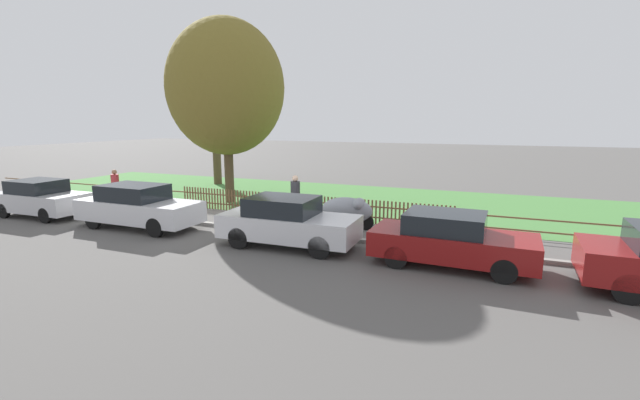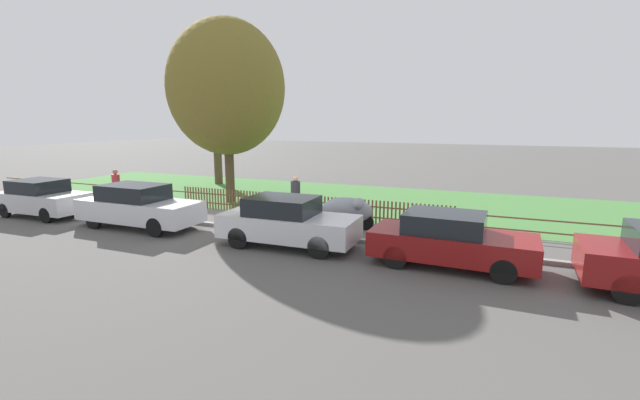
# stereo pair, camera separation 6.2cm
# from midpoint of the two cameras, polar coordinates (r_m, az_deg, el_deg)

# --- Properties ---
(ground_plane) EXTENTS (120.00, 120.00, 0.00)m
(ground_plane) POSITION_cam_midpoint_polar(r_m,az_deg,el_deg) (14.68, -6.52, -4.43)
(ground_plane) COLOR #565451
(kerb_stone) EXTENTS (36.18, 0.20, 0.12)m
(kerb_stone) POSITION_cam_midpoint_polar(r_m,az_deg,el_deg) (14.74, -6.33, -4.11)
(kerb_stone) COLOR gray
(kerb_stone) RESTS_ON ground
(grass_strip) EXTENTS (36.18, 8.92, 0.01)m
(grass_strip) POSITION_cam_midpoint_polar(r_m,az_deg,el_deg) (20.97, 2.91, 0.19)
(grass_strip) COLOR #477F3D
(grass_strip) RESTS_ON ground
(park_fence) EXTENTS (36.18, 0.05, 0.91)m
(park_fence) POSITION_cam_midpoint_polar(r_m,az_deg,el_deg) (16.85, -2.21, -0.83)
(park_fence) COLOR brown
(park_fence) RESTS_ON ground
(parked_car_silver_hatchback) EXTENTS (3.77, 1.73, 1.47)m
(parked_car_silver_hatchback) POSITION_cam_midpoint_polar(r_m,az_deg,el_deg) (20.28, -33.02, 0.21)
(parked_car_silver_hatchback) COLOR #BCBCC1
(parked_car_silver_hatchback) RESTS_ON ground
(parked_car_black_saloon) EXTENTS (4.55, 1.70, 1.55)m
(parked_car_black_saloon) POSITION_cam_midpoint_polar(r_m,az_deg,el_deg) (16.49, -22.96, -0.76)
(parked_car_black_saloon) COLOR silver
(parked_car_black_saloon) RESTS_ON ground
(parked_car_navy_estate) EXTENTS (4.21, 1.80, 1.52)m
(parked_car_navy_estate) POSITION_cam_midpoint_polar(r_m,az_deg,el_deg) (12.97, -4.26, -2.90)
(parked_car_navy_estate) COLOR silver
(parked_car_navy_estate) RESTS_ON ground
(parked_car_red_compact) EXTENTS (4.20, 1.84, 1.42)m
(parked_car_red_compact) POSITION_cam_midpoint_polar(r_m,az_deg,el_deg) (11.71, 17.09, -5.08)
(parked_car_red_compact) COLOR maroon
(parked_car_red_compact) RESTS_ON ground
(covered_motorcycle) EXTENTS (1.95, 0.81, 1.12)m
(covered_motorcycle) POSITION_cam_midpoint_polar(r_m,az_deg,el_deg) (15.11, 3.89, -1.33)
(covered_motorcycle) COLOR black
(covered_motorcycle) RESTS_ON ground
(tree_nearest_kerb) EXTENTS (3.54, 3.54, 7.82)m
(tree_nearest_kerb) POSITION_cam_midpoint_polar(r_m,az_deg,el_deg) (26.37, -13.79, 14.48)
(tree_nearest_kerb) COLOR brown
(tree_nearest_kerb) RESTS_ON ground
(tree_behind_motorcycle) EXTENTS (5.26, 5.26, 8.27)m
(tree_behind_motorcycle) POSITION_cam_midpoint_polar(r_m,az_deg,el_deg) (20.30, -12.28, 14.43)
(tree_behind_motorcycle) COLOR brown
(tree_behind_motorcycle) RESTS_ON ground
(pedestrian_near_fence) EXTENTS (0.39, 0.39, 1.65)m
(pedestrian_near_fence) POSITION_cam_midpoint_polar(r_m,az_deg,el_deg) (21.02, -25.45, 1.75)
(pedestrian_near_fence) COLOR #7F6B51
(pedestrian_near_fence) RESTS_ON ground
(pedestrian_by_lamp) EXTENTS (0.49, 0.49, 1.76)m
(pedestrian_by_lamp) POSITION_cam_midpoint_polar(r_m,az_deg,el_deg) (16.15, -3.17, 0.62)
(pedestrian_by_lamp) COLOR black
(pedestrian_by_lamp) RESTS_ON ground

